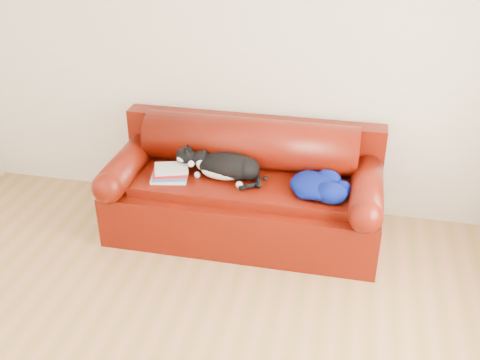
% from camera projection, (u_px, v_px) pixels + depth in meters
% --- Properties ---
extents(room_shell, '(4.52, 4.02, 2.61)m').
position_uv_depth(room_shell, '(153.00, 101.00, 2.53)').
color(room_shell, beige).
rests_on(room_shell, ground).
extents(sofa_base, '(2.10, 0.90, 0.50)m').
position_uv_depth(sofa_base, '(244.00, 206.00, 4.46)').
color(sofa_base, '#390902').
rests_on(sofa_base, ground).
extents(sofa_back, '(2.10, 1.01, 0.88)m').
position_uv_depth(sofa_back, '(250.00, 159.00, 4.52)').
color(sofa_back, '#390902').
rests_on(sofa_back, ground).
extents(book_stack, '(0.31, 0.26, 0.10)m').
position_uv_depth(book_stack, '(170.00, 173.00, 4.30)').
color(book_stack, beige).
rests_on(book_stack, sofa_base).
extents(cat, '(0.68, 0.34, 0.25)m').
position_uv_depth(cat, '(227.00, 167.00, 4.28)').
color(cat, black).
rests_on(cat, sofa_base).
extents(blanket, '(0.51, 0.50, 0.15)m').
position_uv_depth(blanket, '(319.00, 185.00, 4.10)').
color(blanket, '#02054E').
rests_on(blanket, sofa_base).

